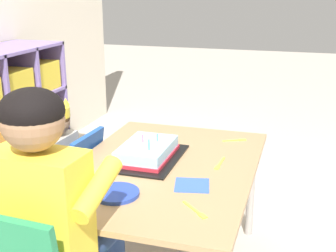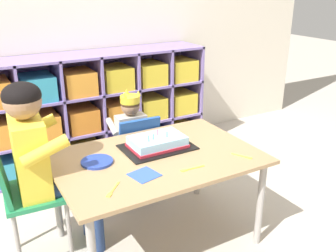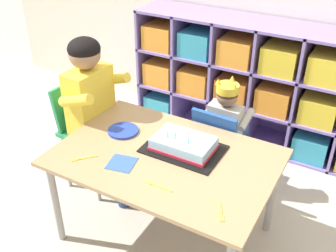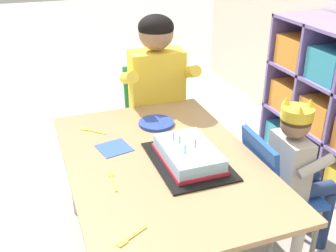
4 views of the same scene
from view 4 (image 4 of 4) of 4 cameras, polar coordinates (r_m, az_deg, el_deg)
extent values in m
cube|color=#7F6BB2|center=(3.04, 16.55, 6.16)|extent=(0.02, 0.39, 0.96)
cube|color=#7F6BB2|center=(2.80, 20.29, 3.93)|extent=(0.02, 0.39, 0.96)
cube|color=teal|center=(3.05, 17.10, -1.33)|extent=(0.25, 0.31, 0.19)
cube|color=orange|center=(2.92, 17.91, 4.12)|extent=(0.25, 0.31, 0.19)
cube|color=orange|center=(2.70, 21.89, 1.61)|extent=(0.25, 0.31, 0.19)
cube|color=orange|center=(2.83, 18.78, 9.99)|extent=(0.25, 0.31, 0.19)
cube|color=#A37F56|center=(1.74, -0.89, -4.98)|extent=(1.15, 0.79, 0.02)
cylinder|color=#9E9993|center=(2.27, -13.21, -6.17)|extent=(0.04, 0.04, 0.55)
cylinder|color=#9E9993|center=(2.41, 2.64, -3.43)|extent=(0.04, 0.04, 0.55)
cube|color=#1E4CA8|center=(2.03, 15.82, -9.18)|extent=(0.33, 0.31, 0.03)
cube|color=#1E4CA8|center=(1.87, 12.80, -5.86)|extent=(0.29, 0.08, 0.31)
cylinder|color=gray|center=(2.11, 19.95, -14.06)|extent=(0.02, 0.02, 0.31)
cylinder|color=gray|center=(2.27, 16.19, -10.28)|extent=(0.02, 0.02, 0.31)
cylinder|color=gray|center=(1.99, 14.17, -15.85)|extent=(0.02, 0.02, 0.31)
cylinder|color=gray|center=(2.16, 10.71, -11.65)|extent=(0.02, 0.02, 0.31)
cube|color=#B2ADA3|center=(1.95, 16.61, -5.40)|extent=(0.21, 0.12, 0.29)
sphere|color=#997051|center=(1.85, 17.46, 0.33)|extent=(0.13, 0.13, 0.13)
ellipsoid|color=#472D19|center=(1.84, 17.54, 0.89)|extent=(0.14, 0.14, 0.10)
cylinder|color=yellow|center=(1.83, 17.66, 1.74)|extent=(0.14, 0.14, 0.05)
cone|color=yellow|center=(1.85, 19.37, 3.15)|extent=(0.04, 0.04, 0.04)
cone|color=yellow|center=(1.76, 18.06, 2.20)|extent=(0.04, 0.04, 0.04)
cone|color=yellow|center=(1.84, 16.25, 3.50)|extent=(0.04, 0.04, 0.04)
cylinder|color=navy|center=(2.03, 19.66, -8.55)|extent=(0.08, 0.21, 0.07)
cylinder|color=navy|center=(2.11, 17.70, -6.75)|extent=(0.08, 0.21, 0.07)
cylinder|color=navy|center=(2.20, 21.14, -12.17)|extent=(0.06, 0.06, 0.33)
cylinder|color=navy|center=(2.27, 19.25, -10.39)|extent=(0.06, 0.06, 0.33)
cylinder|color=#B2ADA3|center=(1.86, 20.01, -5.34)|extent=(0.05, 0.17, 0.10)
cylinder|color=#B2ADA3|center=(2.03, 15.96, -1.90)|extent=(0.05, 0.17, 0.10)
cube|color=#238451|center=(2.41, -1.53, 0.65)|extent=(0.35, 0.37, 0.03)
cube|color=#238451|center=(2.48, -2.49, 5.36)|extent=(0.08, 0.33, 0.29)
cylinder|color=gray|center=(2.37, -4.06, -5.95)|extent=(0.02, 0.02, 0.42)
cylinder|color=gray|center=(2.44, 2.69, -4.92)|extent=(0.02, 0.02, 0.42)
cylinder|color=gray|center=(2.59, -5.36, -2.92)|extent=(0.02, 0.02, 0.42)
cylinder|color=gray|center=(2.66, 0.83, -2.06)|extent=(0.02, 0.02, 0.42)
cube|color=yellow|center=(2.32, -1.59, 5.50)|extent=(0.18, 0.31, 0.42)
sphere|color=#997051|center=(2.23, -1.69, 12.96)|extent=(0.19, 0.19, 0.19)
ellipsoid|color=black|center=(2.22, -1.70, 13.68)|extent=(0.19, 0.19, 0.14)
cylinder|color=navy|center=(2.24, -2.77, -0.36)|extent=(0.31, 0.12, 0.10)
cylinder|color=navy|center=(2.28, 1.62, 0.21)|extent=(0.31, 0.12, 0.10)
cylinder|color=navy|center=(2.24, -1.69, -7.71)|extent=(0.08, 0.08, 0.44)
cylinder|color=navy|center=(2.28, 2.71, -6.99)|extent=(0.08, 0.08, 0.44)
cylinder|color=yellow|center=(2.20, -5.53, 6.75)|extent=(0.25, 0.08, 0.14)
cylinder|color=yellow|center=(2.28, 2.94, 7.58)|extent=(0.25, 0.08, 0.14)
cube|color=black|center=(1.72, 2.86, -4.91)|extent=(0.42, 0.29, 0.01)
cube|color=#9ED1EF|center=(1.70, 2.88, -3.87)|extent=(0.32, 0.21, 0.06)
cube|color=red|center=(1.71, 2.86, -4.56)|extent=(0.33, 0.22, 0.02)
cylinder|color=#4CB2E5|center=(1.62, 2.41, -3.33)|extent=(0.01, 0.01, 0.04)
cylinder|color=#4CB2E5|center=(1.70, 1.66, -1.92)|extent=(0.01, 0.01, 0.04)
cylinder|color=#E54C66|center=(1.67, 3.84, -2.45)|extent=(0.01, 0.01, 0.04)
cylinder|color=#4CB2E5|center=(1.72, 0.79, -1.45)|extent=(0.01, 0.01, 0.04)
cylinder|color=#233DA3|center=(2.03, -1.65, 0.41)|extent=(0.18, 0.18, 0.01)
cube|color=#3356B7|center=(1.83, -7.55, -3.06)|extent=(0.16, 0.16, 0.00)
cube|color=yellow|center=(1.36, -4.41, -14.73)|extent=(0.05, 0.08, 0.00)
cube|color=yellow|center=(1.33, -6.44, -16.00)|extent=(0.03, 0.04, 0.00)
cube|color=yellow|center=(1.59, -7.60, -8.03)|extent=(0.11, 0.02, 0.00)
cube|color=yellow|center=(1.65, -8.02, -6.65)|extent=(0.04, 0.02, 0.00)
cube|color=yellow|center=(1.98, -9.95, -0.82)|extent=(0.08, 0.08, 0.00)
cube|color=yellow|center=(2.02, -11.67, -0.44)|extent=(0.04, 0.04, 0.00)
camera|label=1|loc=(3.15, -22.88, 21.96)|focal=47.92mm
camera|label=2|loc=(2.63, -51.63, 18.24)|focal=40.26mm
camera|label=3|loc=(1.22, -91.13, 19.35)|focal=43.43mm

